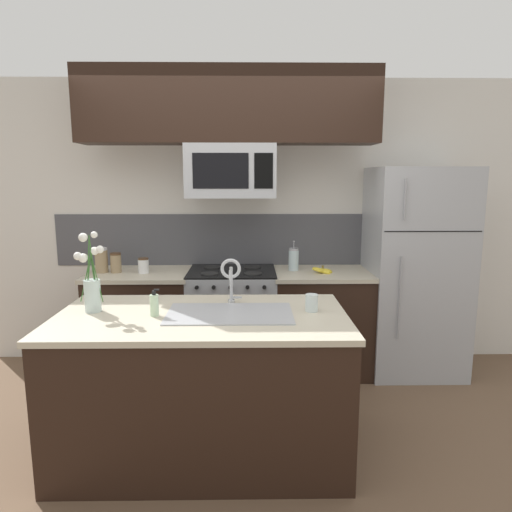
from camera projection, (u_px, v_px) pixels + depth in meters
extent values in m
plane|color=brown|center=(228.00, 422.00, 3.26)|extent=(10.00, 10.00, 0.00)
cube|color=silver|center=(265.00, 223.00, 4.31)|extent=(5.20, 0.10, 2.60)
cube|color=#4C4C51|center=(233.00, 240.00, 4.27)|extent=(3.29, 0.01, 0.48)
cube|color=black|center=(142.00, 324.00, 4.06)|extent=(0.85, 0.62, 0.88)
cube|color=beige|center=(140.00, 274.00, 3.99)|extent=(0.88, 0.65, 0.03)
cube|color=black|center=(321.00, 323.00, 4.09)|extent=(0.83, 0.62, 0.88)
cube|color=beige|center=(322.00, 274.00, 4.01)|extent=(0.86, 0.65, 0.03)
cube|color=#A8AAAF|center=(232.00, 322.00, 4.07)|extent=(0.76, 0.62, 0.91)
cube|color=black|center=(232.00, 271.00, 3.99)|extent=(0.76, 0.62, 0.01)
cylinder|color=black|center=(210.00, 273.00, 3.85)|extent=(0.15, 0.15, 0.01)
cylinder|color=black|center=(253.00, 273.00, 3.86)|extent=(0.15, 0.15, 0.01)
cylinder|color=black|center=(212.00, 267.00, 4.12)|extent=(0.15, 0.15, 0.01)
cylinder|color=black|center=(253.00, 267.00, 4.13)|extent=(0.15, 0.15, 0.01)
cylinder|color=black|center=(197.00, 287.00, 3.68)|extent=(0.03, 0.02, 0.03)
cylinder|color=black|center=(214.00, 287.00, 3.68)|extent=(0.03, 0.02, 0.03)
cylinder|color=black|center=(231.00, 287.00, 3.68)|extent=(0.03, 0.02, 0.03)
cylinder|color=black|center=(247.00, 287.00, 3.69)|extent=(0.03, 0.02, 0.03)
cylinder|color=black|center=(264.00, 287.00, 3.69)|extent=(0.03, 0.02, 0.03)
cube|color=#A8AAAF|center=(231.00, 171.00, 3.83)|extent=(0.74, 0.40, 0.44)
cube|color=black|center=(221.00, 171.00, 3.63)|extent=(0.45, 0.00, 0.28)
cube|color=black|center=(264.00, 171.00, 3.63)|extent=(0.15, 0.00, 0.28)
cube|color=black|center=(229.00, 106.00, 3.71)|extent=(2.44, 0.34, 0.60)
cube|color=#A8AAAF|center=(414.00, 271.00, 4.04)|extent=(0.81, 0.72, 1.81)
cube|color=black|center=(433.00, 231.00, 3.61)|extent=(0.78, 0.00, 0.01)
cylinder|color=#99999E|center=(405.00, 199.00, 3.55)|extent=(0.01, 0.01, 0.33)
cylinder|color=#99999E|center=(400.00, 298.00, 3.69)|extent=(0.01, 0.01, 0.69)
cylinder|color=#997F5B|center=(101.00, 261.00, 3.96)|extent=(0.11, 0.11, 0.20)
cylinder|color=#B2B2B7|center=(101.00, 249.00, 3.94)|extent=(0.11, 0.11, 0.02)
cylinder|color=#997F5B|center=(116.00, 264.00, 3.96)|extent=(0.09, 0.09, 0.15)
cylinder|color=#4C331E|center=(115.00, 254.00, 3.95)|extent=(0.09, 0.09, 0.02)
cylinder|color=silver|center=(143.00, 266.00, 3.93)|extent=(0.09, 0.09, 0.12)
cylinder|color=#4C331E|center=(143.00, 259.00, 3.92)|extent=(0.09, 0.09, 0.01)
ellipsoid|color=yellow|center=(321.00, 271.00, 3.93)|extent=(0.17, 0.12, 0.07)
ellipsoid|color=yellow|center=(322.00, 270.00, 3.95)|extent=(0.18, 0.09, 0.05)
ellipsoid|color=yellow|center=(323.00, 271.00, 3.93)|extent=(0.17, 0.04, 0.06)
ellipsoid|color=yellow|center=(323.00, 270.00, 3.95)|extent=(0.18, 0.08, 0.06)
ellipsoid|color=yellow|center=(324.00, 271.00, 3.93)|extent=(0.16, 0.13, 0.06)
cylinder|color=brown|center=(323.00, 267.00, 3.94)|extent=(0.02, 0.02, 0.03)
cylinder|color=silver|center=(294.00, 260.00, 4.05)|extent=(0.09, 0.09, 0.18)
cylinder|color=#A3A3AA|center=(294.00, 249.00, 4.03)|extent=(0.08, 0.08, 0.02)
cylinder|color=#A3A3AA|center=(294.00, 245.00, 4.02)|extent=(0.01, 0.01, 0.05)
sphere|color=#A3A3AA|center=(294.00, 242.00, 4.02)|extent=(0.02, 0.02, 0.02)
cube|color=black|center=(203.00, 387.00, 2.84)|extent=(1.73, 0.90, 0.88)
cube|color=beige|center=(202.00, 317.00, 2.76)|extent=(1.76, 0.93, 0.03)
cube|color=#ADAFB5|center=(230.00, 313.00, 2.76)|extent=(0.76, 0.44, 0.01)
cube|color=#ADAFB5|center=(201.00, 326.00, 2.77)|extent=(0.30, 0.33, 0.15)
cube|color=#ADAFB5|center=(258.00, 326.00, 2.78)|extent=(0.30, 0.33, 0.15)
cylinder|color=#B7BABF|center=(231.00, 301.00, 3.02)|extent=(0.04, 0.04, 0.02)
cylinder|color=#B7BABF|center=(231.00, 283.00, 3.00)|extent=(0.02, 0.02, 0.22)
torus|color=#B7BABF|center=(231.00, 269.00, 2.92)|extent=(0.13, 0.02, 0.13)
cylinder|color=#B7BABF|center=(230.00, 275.00, 2.87)|extent=(0.02, 0.02, 0.06)
cube|color=#B7BABF|center=(237.00, 297.00, 3.01)|extent=(0.07, 0.01, 0.01)
cylinder|color=beige|center=(154.00, 305.00, 2.72)|extent=(0.05, 0.05, 0.13)
cylinder|color=black|center=(154.00, 293.00, 2.70)|extent=(0.02, 0.02, 0.02)
cube|color=black|center=(156.00, 290.00, 2.70)|extent=(0.03, 0.01, 0.01)
cylinder|color=silver|center=(312.00, 303.00, 2.82)|extent=(0.08, 0.08, 0.11)
cylinder|color=silver|center=(93.00, 296.00, 2.80)|extent=(0.10, 0.10, 0.20)
cylinder|color=silver|center=(93.00, 306.00, 2.81)|extent=(0.09, 0.09, 0.06)
cylinder|color=#386B2D|center=(96.00, 276.00, 2.78)|extent=(0.07, 0.02, 0.32)
sphere|color=white|center=(100.00, 249.00, 2.74)|extent=(0.05, 0.05, 0.05)
cylinder|color=#386B2D|center=(94.00, 269.00, 2.78)|extent=(0.03, 0.02, 0.42)
sphere|color=white|center=(94.00, 235.00, 2.75)|extent=(0.04, 0.04, 0.04)
cylinder|color=#386B2D|center=(85.00, 279.00, 2.78)|extent=(0.08, 0.01, 0.28)
sphere|color=white|center=(78.00, 256.00, 2.76)|extent=(0.05, 0.05, 0.05)
cylinder|color=#386B2D|center=(94.00, 277.00, 2.79)|extent=(0.03, 0.03, 0.32)
sphere|color=white|center=(94.00, 251.00, 2.78)|extent=(0.05, 0.05, 0.05)
cylinder|color=#386B2D|center=(88.00, 270.00, 2.78)|extent=(0.04, 0.01, 0.40)
sphere|color=white|center=(83.00, 237.00, 2.75)|extent=(0.05, 0.05, 0.05)
cylinder|color=#386B2D|center=(88.00, 280.00, 2.79)|extent=(0.05, 0.01, 0.27)
sphere|color=white|center=(83.00, 258.00, 2.76)|extent=(0.06, 0.06, 0.06)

